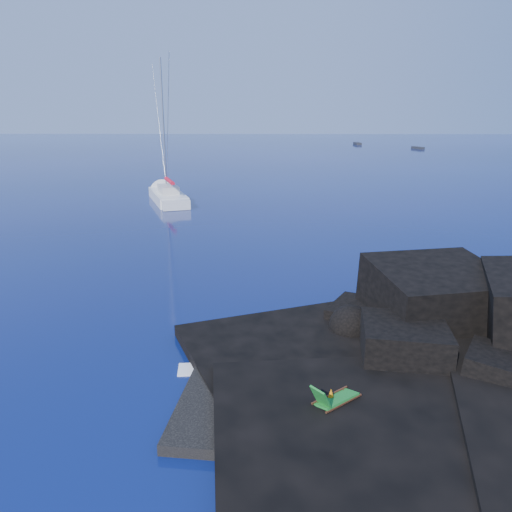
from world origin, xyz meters
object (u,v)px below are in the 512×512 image
Objects in this scene: sunbather at (298,404)px; deck_chair at (337,393)px; distant_boat_b at (418,149)px; distant_boat_a at (357,145)px; marker_cone at (331,398)px; sailboat at (168,202)px.

deck_chair is at bearing -1.49° from sunbather.
deck_chair is at bearing -123.01° from distant_boat_b.
deck_chair is 0.39× the size of distant_boat_b.
sunbather reaches higher than distant_boat_b.
sunbather is at bearing -103.79° from distant_boat_a.
sunbather reaches higher than distant_boat_a.
distant_boat_b is at bearing 72.24° from marker_cone.
sunbather is (-1.19, 0.02, -0.40)m from deck_chair.
sailboat is 23.10× the size of marker_cone.
sunbather is 2.68× the size of marker_cone.
distant_boat_a is at bearing 49.02° from sailboat.
deck_chair is 1.25m from sunbather.
sailboat is at bearing 107.55° from marker_cone.
distant_boat_b is (37.83, 115.03, -0.51)m from sunbather.
distant_boat_b is at bearing -56.14° from distant_boat_a.
distant_boat_a is (24.62, 131.35, -0.66)m from marker_cone.
sailboat reaches higher than distant_boat_a.
sailboat is 8.89× the size of deck_chair.
sailboat is 100.11m from distant_boat_a.
distant_boat_b is (48.90, 76.72, 0.00)m from sailboat.
deck_chair is (12.25, -38.33, 0.90)m from sailboat.
marker_cone reaches higher than distant_boat_b.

